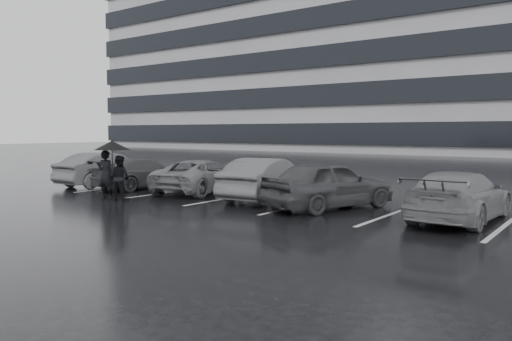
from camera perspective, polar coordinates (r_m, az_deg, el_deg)
The scene contains 12 objects.
ground at distance 13.75m, azimuth -1.76°, elevation -4.88°, with size 160.00×160.00×0.00m, color black.
office_building at distance 67.16m, azimuth 9.19°, elevation 14.82°, with size 61.00×26.00×29.00m.
car_main at distance 14.62m, azimuth 8.33°, elevation -1.58°, with size 1.66×4.14×1.41m, color black.
car_west_a at distance 16.33m, azimuth 1.21°, elevation -0.97°, with size 1.45×4.15×1.37m, color #303033.
car_west_b at distance 18.38m, azimuth -6.27°, elevation -0.64°, with size 2.00×4.33×1.20m, color #4B4A4D.
car_west_c at distance 20.17m, azimuth -12.80°, elevation -0.29°, with size 1.67×4.10×1.19m, color black.
car_west_d at distance 21.53m, azimuth -16.76°, elevation 0.17°, with size 1.45×4.17×1.37m, color #303033.
car_east at distance 13.47m, azimuth 22.19°, elevation -2.71°, with size 1.76×4.33×1.26m, color #4B4A4D.
pedestrian_left at distance 17.21m, azimuth -16.74°, elevation -0.45°, with size 0.59×0.39×1.62m, color black.
pedestrian_right at distance 16.91m, azimuth -15.33°, elevation -0.79°, with size 0.71×0.55×1.46m, color black.
umbrella at distance 16.92m, azimuth -16.14°, elevation 2.77°, with size 1.16×1.16×1.96m.
stall_stripes at distance 16.21m, azimuth 1.49°, elevation -3.44°, with size 19.72×5.00×0.00m.
Camera 1 is at (8.39, -10.66, 2.24)m, focal length 35.00 mm.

